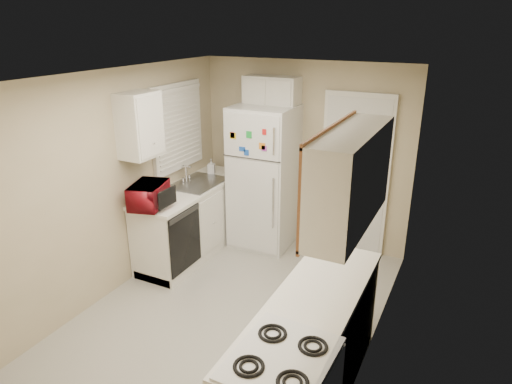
% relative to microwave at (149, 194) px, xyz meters
% --- Properties ---
extents(floor, '(3.80, 3.80, 0.00)m').
position_rel_microwave_xyz_m(floor, '(1.15, -0.15, -1.05)').
color(floor, beige).
rests_on(floor, ground).
extents(ceiling, '(3.80, 3.80, 0.00)m').
position_rel_microwave_xyz_m(ceiling, '(1.15, -0.15, 1.35)').
color(ceiling, white).
rests_on(ceiling, floor).
extents(wall_left, '(3.80, 3.80, 0.00)m').
position_rel_microwave_xyz_m(wall_left, '(-0.25, -0.15, 0.15)').
color(wall_left, tan).
rests_on(wall_left, floor).
extents(wall_right, '(3.80, 3.80, 0.00)m').
position_rel_microwave_xyz_m(wall_right, '(2.55, -0.15, 0.15)').
color(wall_right, tan).
rests_on(wall_right, floor).
extents(wall_back, '(2.80, 2.80, 0.00)m').
position_rel_microwave_xyz_m(wall_back, '(1.15, 1.75, 0.15)').
color(wall_back, tan).
rests_on(wall_back, floor).
extents(wall_front, '(2.80, 2.80, 0.00)m').
position_rel_microwave_xyz_m(wall_front, '(1.15, -2.05, 0.15)').
color(wall_front, tan).
rests_on(wall_front, floor).
extents(left_counter, '(0.60, 1.80, 0.90)m').
position_rel_microwave_xyz_m(left_counter, '(0.05, 0.75, -0.60)').
color(left_counter, silver).
rests_on(left_counter, floor).
extents(dishwasher, '(0.03, 0.58, 0.72)m').
position_rel_microwave_xyz_m(dishwasher, '(0.34, 0.15, -0.56)').
color(dishwasher, black).
rests_on(dishwasher, floor).
extents(sink, '(0.54, 0.74, 0.16)m').
position_rel_microwave_xyz_m(sink, '(0.05, 0.90, -0.19)').
color(sink, gray).
rests_on(sink, left_counter).
extents(microwave, '(0.54, 0.40, 0.32)m').
position_rel_microwave_xyz_m(microwave, '(0.00, 0.00, 0.00)').
color(microwave, maroon).
rests_on(microwave, left_counter).
extents(soap_bottle, '(0.12, 0.12, 0.21)m').
position_rel_microwave_xyz_m(soap_bottle, '(0.00, 1.31, -0.05)').
color(soap_bottle, silver).
rests_on(soap_bottle, left_counter).
extents(window_blinds, '(0.10, 0.98, 1.08)m').
position_rel_microwave_xyz_m(window_blinds, '(-0.21, 0.90, 0.55)').
color(window_blinds, silver).
rests_on(window_blinds, wall_left).
extents(upper_cabinet_left, '(0.30, 0.45, 0.70)m').
position_rel_microwave_xyz_m(upper_cabinet_left, '(-0.10, 0.07, 0.75)').
color(upper_cabinet_left, silver).
rests_on(upper_cabinet_left, wall_left).
extents(refrigerator, '(0.78, 0.75, 1.86)m').
position_rel_microwave_xyz_m(refrigerator, '(0.74, 1.41, -0.12)').
color(refrigerator, silver).
rests_on(refrigerator, floor).
extents(cabinet_over_fridge, '(0.70, 0.30, 0.40)m').
position_rel_microwave_xyz_m(cabinet_over_fridge, '(0.75, 1.60, 0.95)').
color(cabinet_over_fridge, silver).
rests_on(cabinet_over_fridge, wall_back).
extents(interior_door, '(0.86, 0.06, 2.08)m').
position_rel_microwave_xyz_m(interior_door, '(1.85, 1.71, -0.03)').
color(interior_door, silver).
rests_on(interior_door, floor).
extents(right_counter, '(0.60, 2.00, 0.90)m').
position_rel_microwave_xyz_m(right_counter, '(2.25, -0.95, -0.60)').
color(right_counter, silver).
rests_on(right_counter, floor).
extents(upper_cabinet_right, '(0.30, 1.20, 0.70)m').
position_rel_microwave_xyz_m(upper_cabinet_right, '(2.40, -0.65, 0.75)').
color(upper_cabinet_right, silver).
rests_on(upper_cabinet_right, wall_right).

